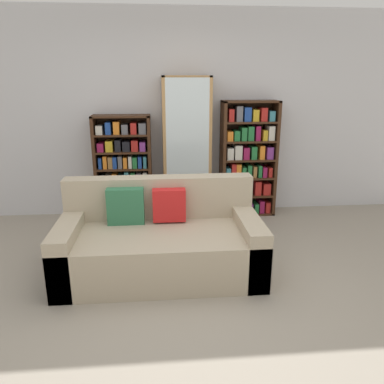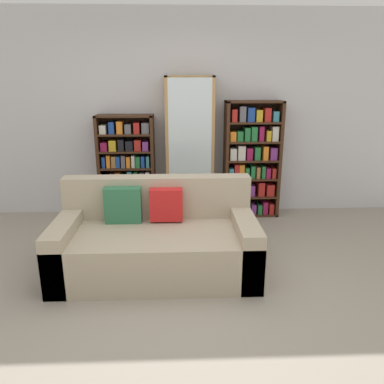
{
  "view_description": "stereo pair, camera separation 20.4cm",
  "coord_description": "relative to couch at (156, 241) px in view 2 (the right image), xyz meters",
  "views": [
    {
      "loc": [
        -0.28,
        -2.79,
        1.82
      ],
      "look_at": [
        0.09,
        1.3,
        0.57
      ],
      "focal_mm": 35.0,
      "sensor_mm": 36.0,
      "label": 1
    },
    {
      "loc": [
        -0.07,
        -2.8,
        1.82
      ],
      "look_at": [
        0.09,
        1.3,
        0.57
      ],
      "focal_mm": 35.0,
      "sensor_mm": 36.0,
      "label": 2
    }
  ],
  "objects": [
    {
      "name": "ground_plane",
      "position": [
        0.29,
        -0.56,
        -0.3
      ],
      "size": [
        16.0,
        16.0,
        0.0
      ],
      "primitive_type": "plane",
      "color": "gray"
    },
    {
      "name": "display_cabinet",
      "position": [
        0.38,
        1.55,
        0.63
      ],
      "size": [
        0.63,
        0.36,
        1.86
      ],
      "color": "#AD7F4C",
      "rests_on": "ground"
    },
    {
      "name": "bookshelf_left",
      "position": [
        -0.46,
        1.57,
        0.37
      ],
      "size": [
        0.74,
        0.32,
        1.38
      ],
      "color": "#3D2314",
      "rests_on": "ground"
    },
    {
      "name": "bookshelf_right",
      "position": [
        1.21,
        1.57,
        0.46
      ],
      "size": [
        0.74,
        0.32,
        1.55
      ],
      "color": "#3D2314",
      "rests_on": "ground"
    },
    {
      "name": "wall_back",
      "position": [
        0.29,
        1.77,
        1.05
      ],
      "size": [
        6.87,
        0.06,
        2.7
      ],
      "color": "silver",
      "rests_on": "ground"
    },
    {
      "name": "wine_bottle",
      "position": [
        1.05,
        0.69,
        -0.15
      ],
      "size": [
        0.08,
        0.08,
        0.35
      ],
      "color": "#143819",
      "rests_on": "ground"
    },
    {
      "name": "couch",
      "position": [
        0.0,
        0.0,
        0.0
      ],
      "size": [
        1.9,
        0.96,
        0.87
      ],
      "color": "tan",
      "rests_on": "ground"
    }
  ]
}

